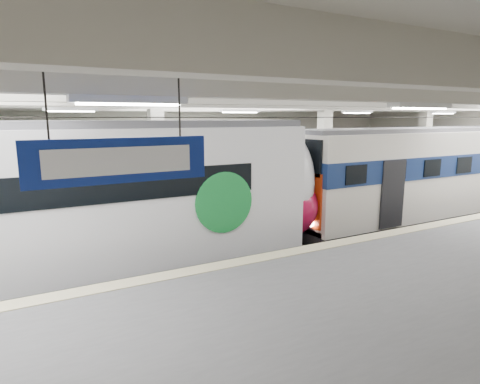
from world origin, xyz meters
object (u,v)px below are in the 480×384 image
modern_emu (130,201)px  far_train (127,178)px  wayfinding_sign (121,160)px  older_rer (417,174)px

modern_emu → far_train: size_ratio=1.12×
far_train → wayfinding_sign: bearing=-105.5°
modern_emu → far_train: (1.14, 5.50, -0.14)m
modern_emu → far_train: modern_emu is taller
modern_emu → older_rer: size_ratio=1.13×
modern_emu → wayfinding_sign: bearing=-103.1°
older_rer → wayfinding_sign: (-14.16, -6.86, 1.97)m
older_rer → far_train: 12.67m
modern_emu → wayfinding_sign: wayfinding_sign is taller
older_rer → far_train: size_ratio=1.00×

